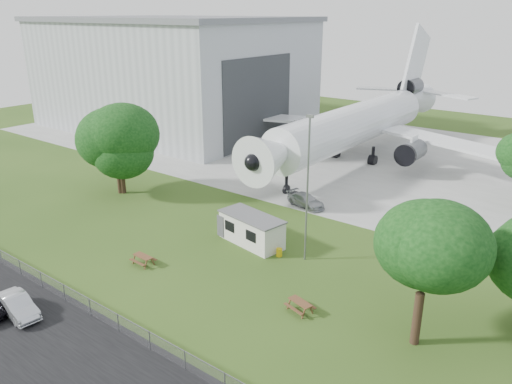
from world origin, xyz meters
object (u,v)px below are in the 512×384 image
Objects in this scene: airliner at (359,122)px; site_cabin at (252,229)px; picnic_west at (144,264)px; hangar at (173,72)px; picnic_east at (300,311)px; car_centre_sedan at (17,306)px.

site_cabin is at bearing -80.88° from airliner.
site_cabin reaches higher than picnic_west.
hangar reaches higher than picnic_west.
airliner is 26.52× the size of picnic_west.
picnic_west is 13.94m from picnic_east.
hangar is 53.67m from picnic_west.
hangar is 51.28m from site_cabin.
picnic_west is at bearing -156.33° from picnic_east.
site_cabin is at bearing -36.37° from hangar.
hangar reaches higher than airliner.
car_centre_sedan is at bearing -126.01° from picnic_east.
airliner is 11.05× the size of car_centre_sedan.
site_cabin is 3.85× the size of picnic_east.
hangar reaches higher than site_cabin.
picnic_west is 10.03m from car_centre_sedan.
picnic_east is (49.97, -36.47, -9.41)m from hangar.
hangar is 0.90× the size of airliner.
car_centre_sedan is (-5.74, -18.41, -0.60)m from site_cabin.
picnic_east is at bearing 10.64° from picnic_west.
hangar is at bearing 143.63° from site_cabin.
picnic_west is at bearing -0.09° from car_centre_sedan.
site_cabin is 3.85× the size of picnic_west.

